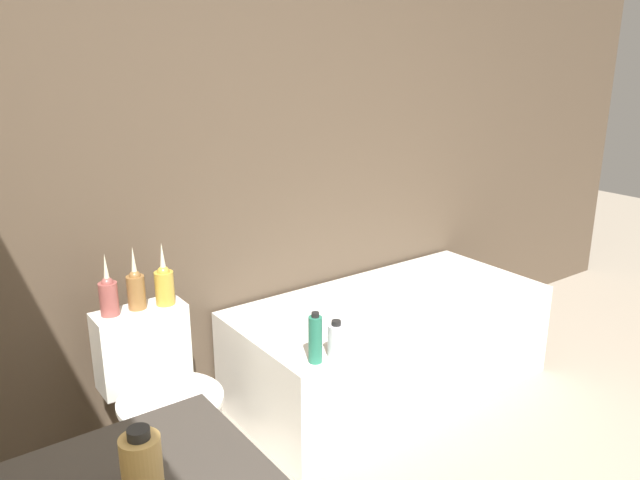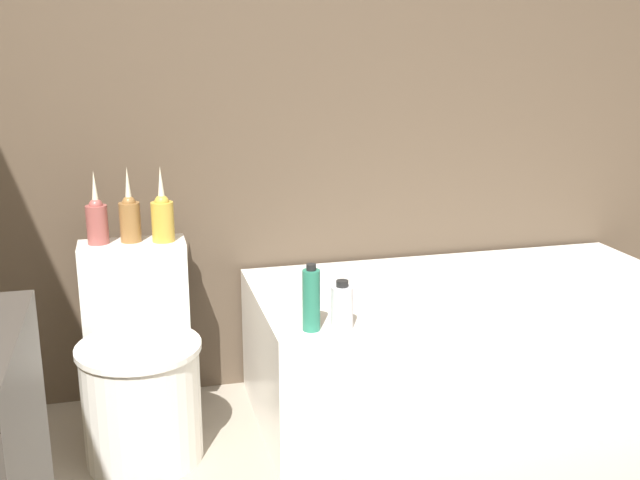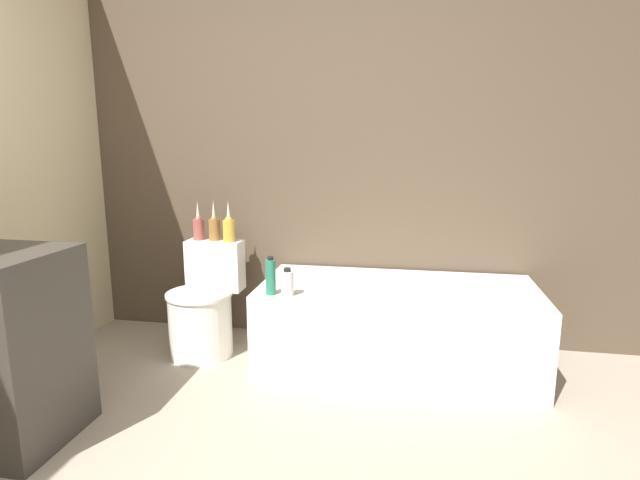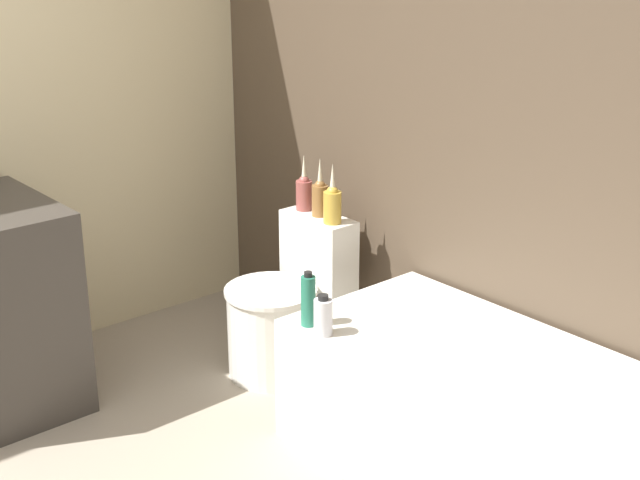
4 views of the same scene
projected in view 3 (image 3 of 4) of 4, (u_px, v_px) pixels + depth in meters
name	position (u px, v px, depth m)	size (l,w,h in m)	color
wall_back_tiled	(300.00, 148.00, 3.34)	(6.40, 0.06, 2.60)	brown
bathtub	(397.00, 325.00, 3.01)	(1.63, 0.76, 0.50)	white
toilet	(204.00, 309.00, 3.21)	(0.41, 0.56, 0.69)	white
vase_gold	(198.00, 227.00, 3.34)	(0.07, 0.07, 0.26)	#994C47
vase_silver	(214.00, 227.00, 3.32)	(0.07, 0.07, 0.27)	olive
vase_bronze	(229.00, 228.00, 3.28)	(0.08, 0.08, 0.27)	gold
shampoo_bottle_tall	(271.00, 277.00, 2.77)	(0.06, 0.06, 0.22)	#267259
shampoo_bottle_short	(287.00, 283.00, 2.74)	(0.07, 0.07, 0.16)	silver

